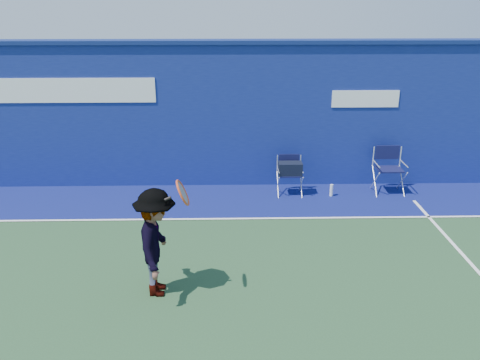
{
  "coord_description": "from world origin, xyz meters",
  "views": [
    {
      "loc": [
        0.75,
        -5.43,
        3.95
      ],
      "look_at": [
        0.93,
        2.6,
        1.0
      ],
      "focal_mm": 38.0,
      "sensor_mm": 36.0,
      "label": 1
    }
  ],
  "objects_px": {
    "water_bottle": "(331,190)",
    "tennis_player": "(156,242)",
    "directors_chair_right": "(388,179)",
    "directors_chair_left": "(290,179)"
  },
  "relations": [
    {
      "from": "water_bottle",
      "to": "tennis_player",
      "type": "height_order",
      "value": "tennis_player"
    },
    {
      "from": "tennis_player",
      "to": "directors_chair_right",
      "type": "bearing_deg",
      "value": 40.62
    },
    {
      "from": "directors_chair_right",
      "to": "tennis_player",
      "type": "height_order",
      "value": "tennis_player"
    },
    {
      "from": "directors_chair_right",
      "to": "water_bottle",
      "type": "height_order",
      "value": "directors_chair_right"
    },
    {
      "from": "directors_chair_right",
      "to": "tennis_player",
      "type": "xyz_separation_m",
      "value": [
        -4.34,
        -3.72,
        0.47
      ]
    },
    {
      "from": "directors_chair_left",
      "to": "directors_chair_right",
      "type": "relative_size",
      "value": 0.85
    },
    {
      "from": "directors_chair_right",
      "to": "tennis_player",
      "type": "distance_m",
      "value": 5.73
    },
    {
      "from": "directors_chair_right",
      "to": "directors_chair_left",
      "type": "bearing_deg",
      "value": -178.51
    },
    {
      "from": "directors_chair_left",
      "to": "tennis_player",
      "type": "height_order",
      "value": "tennis_player"
    },
    {
      "from": "directors_chair_left",
      "to": "water_bottle",
      "type": "relative_size",
      "value": 3.14
    }
  ]
}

